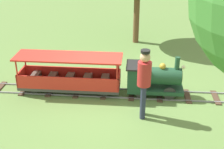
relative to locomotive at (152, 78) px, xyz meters
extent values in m
plane|color=#608442|center=(0.00, -1.04, -0.49)|extent=(60.00, 60.00, 0.00)
cube|color=gray|center=(-0.23, -1.22, -0.47)|extent=(0.03, 6.40, 0.04)
cube|color=gray|center=(0.23, -1.22, -0.47)|extent=(0.03, 6.40, 0.04)
cube|color=#4C3828|center=(0.00, -3.35, -0.47)|extent=(0.70, 0.14, 0.03)
cube|color=#4C3828|center=(0.00, -2.64, -0.47)|extent=(0.70, 0.14, 0.03)
cube|color=#4C3828|center=(0.00, -1.93, -0.47)|extent=(0.70, 0.14, 0.03)
cube|color=#4C3828|center=(0.00, -1.22, -0.47)|extent=(0.70, 0.14, 0.03)
cube|color=#4C3828|center=(0.00, -0.50, -0.47)|extent=(0.70, 0.14, 0.03)
cube|color=#4C3828|center=(0.00, 0.21, -0.47)|extent=(0.70, 0.14, 0.03)
cube|color=#4C3828|center=(0.00, 0.92, -0.47)|extent=(0.70, 0.14, 0.03)
cube|color=#4C3828|center=(0.00, 1.63, -0.47)|extent=(0.70, 0.14, 0.03)
cube|color=#1E472D|center=(0.00, 0.08, -0.28)|extent=(0.58, 1.40, 0.10)
cylinder|color=#1E472D|center=(0.00, 0.28, 0.07)|extent=(0.44, 0.85, 0.44)
cylinder|color=#B7932D|center=(0.00, 0.71, 0.07)|extent=(0.37, 0.02, 0.37)
cylinder|color=#1E472D|center=(0.00, 0.58, 0.45)|extent=(0.12, 0.12, 0.31)
sphere|color=#B7932D|center=(0.00, 0.23, 0.34)|extent=(0.16, 0.16, 0.16)
cube|color=#1E472D|center=(0.00, -0.39, 0.05)|extent=(0.58, 0.45, 0.55)
cube|color=black|center=(0.00, -0.39, 0.34)|extent=(0.66, 0.53, 0.04)
sphere|color=#F2EAB2|center=(0.00, 0.74, 0.33)|extent=(0.10, 0.10, 0.10)
cylinder|color=#2D2D2D|center=(-0.23, 0.43, -0.29)|extent=(0.05, 0.32, 0.32)
cylinder|color=#2D2D2D|center=(0.23, 0.43, -0.29)|extent=(0.05, 0.32, 0.32)
cylinder|color=#2D2D2D|center=(-0.23, -0.27, -0.29)|extent=(0.05, 0.32, 0.32)
cylinder|color=#2D2D2D|center=(0.23, -0.27, -0.29)|extent=(0.05, 0.32, 0.32)
cube|color=#3F3F3F|center=(0.00, -2.12, -0.31)|extent=(0.66, 2.60, 0.08)
cube|color=red|center=(-0.31, -2.12, -0.09)|extent=(0.04, 2.60, 0.35)
cube|color=red|center=(0.31, -2.12, -0.09)|extent=(0.04, 2.60, 0.35)
cube|color=red|center=(0.00, -0.84, -0.09)|extent=(0.66, 0.04, 0.35)
cube|color=red|center=(0.00, -3.40, -0.09)|extent=(0.66, 0.04, 0.35)
cylinder|color=red|center=(-0.30, -0.87, 0.11)|extent=(0.04, 0.04, 0.75)
cylinder|color=red|center=(0.30, -0.87, 0.11)|extent=(0.04, 0.04, 0.75)
cylinder|color=red|center=(-0.30, -3.37, 0.11)|extent=(0.04, 0.04, 0.75)
cylinder|color=red|center=(0.30, -3.37, 0.11)|extent=(0.04, 0.04, 0.75)
cube|color=red|center=(0.00, -2.12, 0.50)|extent=(0.76, 2.70, 0.04)
cube|color=brown|center=(0.00, -3.04, -0.15)|extent=(0.50, 0.20, 0.24)
cube|color=brown|center=(0.00, -2.58, -0.15)|extent=(0.50, 0.20, 0.24)
cube|color=brown|center=(0.00, -2.12, -0.15)|extent=(0.50, 0.20, 0.24)
cube|color=brown|center=(0.00, -1.66, -0.15)|extent=(0.50, 0.20, 0.24)
cube|color=brown|center=(0.00, -1.20, -0.15)|extent=(0.50, 0.20, 0.24)
cylinder|color=#262626|center=(-0.23, -1.21, -0.33)|extent=(0.04, 0.24, 0.24)
cylinder|color=#262626|center=(0.23, -1.21, -0.33)|extent=(0.04, 0.24, 0.24)
cylinder|color=#262626|center=(-0.23, -3.03, -0.33)|extent=(0.04, 0.24, 0.24)
cylinder|color=#262626|center=(0.23, -3.03, -0.33)|extent=(0.04, 0.24, 0.24)
cylinder|color=#282D47|center=(0.90, -0.23, -0.09)|extent=(0.12, 0.12, 0.80)
cylinder|color=#282D47|center=(1.08, -0.23, -0.09)|extent=(0.12, 0.12, 0.80)
cylinder|color=#B22828|center=(0.99, -0.23, 0.59)|extent=(0.30, 0.30, 0.55)
sphere|color=tan|center=(0.99, -0.23, 0.97)|extent=(0.22, 0.22, 0.22)
cylinder|color=black|center=(0.99, -0.23, 1.10)|extent=(0.20, 0.20, 0.06)
cylinder|color=brown|center=(-4.05, -0.49, 0.57)|extent=(0.21, 0.21, 2.10)
camera|label=1|loc=(6.91, -0.38, 3.41)|focal=48.89mm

